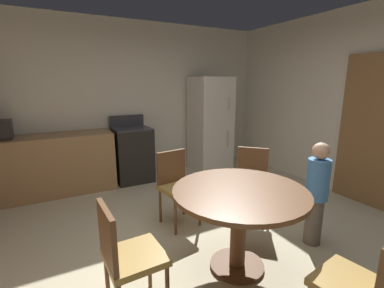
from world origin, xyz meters
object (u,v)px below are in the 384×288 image
Objects in this scene: oven_range at (133,154)px; dining_table at (239,206)px; chair_north at (177,183)px; chair_northeast at (251,179)px; refrigerator at (210,124)px; person_child at (317,191)px; chair_south at (366,285)px; chair_west at (125,253)px.

oven_range is 2.71m from dining_table.
chair_northeast is at bearing 63.11° from chair_north.
chair_north is at bearing -87.97° from oven_range.
refrigerator reaches higher than oven_range.
oven_range reaches higher than chair_northeast.
oven_range is at bearing -63.92° from person_child.
oven_range reaches higher than chair_south.
dining_table is at bearing 0.00° from chair_northeast.
refrigerator is at bearing -2.02° from oven_range.
chair_south is at bearing 0.28° from chair_north.
dining_table is at bearing -0.00° from chair_north.
oven_range reaches higher than person_child.
oven_range is 2.98m from person_child.
dining_table is 1.35× the size of chair_northeast.
person_child is (-0.38, -2.70, -0.30)m from refrigerator.
person_child reaches higher than chair_north.
chair_north is 0.80× the size of person_child.
dining_table is 1.03m from chair_northeast.
refrigerator is 2.22m from chair_north.
refrigerator is at bearing -151.06° from chair_northeast.
chair_northeast and chair_south have the same top height.
chair_south is (0.35, -3.71, 0.03)m from oven_range.
chair_northeast is at bearing 44.16° from dining_table.
chair_west is at bearing 42.14° from chair_south.
refrigerator is 2.05m from chair_northeast.
oven_range is 1.58m from refrigerator.
chair_north and chair_south have the same top height.
oven_range is 2.19m from chair_northeast.
chair_northeast is at bearing -71.73° from person_child.
oven_range is 1.26× the size of chair_north.
person_child is (0.94, -0.06, -0.02)m from dining_table.
person_child is at bearing -3.63° from dining_table.
oven_range is at bearing -3.08° from chair_south.
refrigerator reaches higher than chair_west.
dining_table is 0.94m from person_child.
oven_range reaches higher than chair_north.
refrigerator is at bearing 63.43° from dining_table.
chair_south is at bearing -81.49° from dining_table.
chair_north is at bearing -41.25° from person_child.
chair_south is at bearing -84.57° from oven_range.
dining_table is 1.35× the size of chair_west.
dining_table is 1.03m from chair_south.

